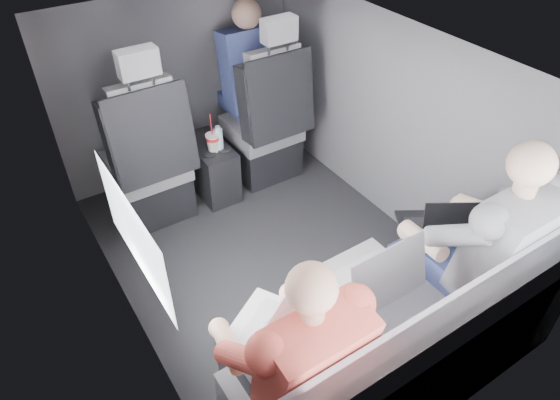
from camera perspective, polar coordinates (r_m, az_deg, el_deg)
floor at (r=3.19m, az=-0.41°, el=-6.95°), size 2.60×2.60×0.00m
ceiling at (r=2.41m, az=-0.56°, el=16.02°), size 2.60×2.60×0.00m
panel_left at (r=2.49m, az=-18.23°, el=-3.87°), size 0.02×2.60×1.35m
panel_right at (r=3.24m, az=13.18°, el=7.94°), size 0.02×2.60×1.35m
panel_front at (r=3.76m, az=-11.52°, el=12.65°), size 1.80×0.02×1.35m
panel_back at (r=2.09m, az=19.92°, el=-15.10°), size 1.80×0.02×1.35m
side_window at (r=2.12m, az=-16.37°, el=-3.88°), size 0.02×0.75×0.42m
seatbelt at (r=3.38m, az=-0.19°, el=12.72°), size 0.35×0.11×0.59m
front_seat_left at (r=3.39m, az=-14.70°, el=3.61°), size 0.52×0.58×1.26m
front_seat_right at (r=3.69m, az=-1.63°, el=8.11°), size 0.52×0.58×1.26m
center_console at (r=3.66m, az=-7.92°, el=3.65°), size 0.24×0.48×0.41m
rear_bench at (r=2.45m, az=13.73°, el=-16.70°), size 1.60×0.57×0.92m
soda_cup at (r=3.44m, az=-7.69°, el=6.60°), size 0.09×0.09×0.28m
water_bottle at (r=3.44m, az=-7.04°, el=6.94°), size 0.06×0.06×0.18m
laptop_white at (r=2.07m, az=-1.16°, el=-14.22°), size 0.39×0.43×0.24m
laptop_silver at (r=2.28m, az=10.26°, el=-8.28°), size 0.40×0.36×0.28m
laptop_black at (r=2.61m, az=17.74°, el=-2.71°), size 0.39×0.44×0.23m
passenger_rear_left at (r=2.00m, az=1.23°, el=-17.46°), size 0.48×0.61×1.20m
passenger_rear_right at (r=2.53m, az=21.56°, el=-4.98°), size 0.53×0.65×1.27m
passenger_front_right at (r=3.74m, az=-3.58°, el=14.56°), size 0.41×0.41×0.83m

